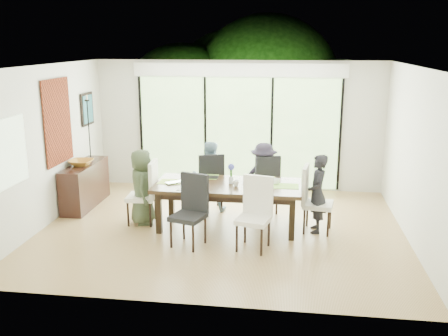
# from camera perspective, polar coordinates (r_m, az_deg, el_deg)

# --- Properties ---
(floor) EXTENTS (6.00, 5.00, 0.01)m
(floor) POSITION_cam_1_polar(r_m,az_deg,el_deg) (8.47, -0.23, -7.02)
(floor) COLOR brown
(floor) RESTS_ON ground
(ceiling) EXTENTS (6.00, 5.00, 0.01)m
(ceiling) POSITION_cam_1_polar(r_m,az_deg,el_deg) (7.89, -0.25, 11.63)
(ceiling) COLOR white
(ceiling) RESTS_ON wall_back
(wall_back) EXTENTS (6.00, 0.02, 2.70)m
(wall_back) POSITION_cam_1_polar(r_m,az_deg,el_deg) (10.52, 1.67, 4.88)
(wall_back) COLOR beige
(wall_back) RESTS_ON floor
(wall_front) EXTENTS (6.00, 0.02, 2.70)m
(wall_front) POSITION_cam_1_polar(r_m,az_deg,el_deg) (5.68, -3.76, -3.42)
(wall_front) COLOR silver
(wall_front) RESTS_ON floor
(wall_left) EXTENTS (0.02, 5.00, 2.70)m
(wall_left) POSITION_cam_1_polar(r_m,az_deg,el_deg) (8.99, -19.62, 2.41)
(wall_left) COLOR white
(wall_left) RESTS_ON floor
(wall_right) EXTENTS (0.02, 5.00, 2.70)m
(wall_right) POSITION_cam_1_polar(r_m,az_deg,el_deg) (8.22, 21.02, 1.23)
(wall_right) COLOR white
(wall_right) RESTS_ON floor
(glass_doors) EXTENTS (4.20, 0.02, 2.30)m
(glass_doors) POSITION_cam_1_polar(r_m,az_deg,el_deg) (10.50, 1.64, 4.04)
(glass_doors) COLOR #598C3F
(glass_doors) RESTS_ON wall_back
(blinds_header) EXTENTS (4.40, 0.06, 0.28)m
(blinds_header) POSITION_cam_1_polar(r_m,az_deg,el_deg) (10.34, 1.68, 11.13)
(blinds_header) COLOR white
(blinds_header) RESTS_ON wall_back
(mullion_a) EXTENTS (0.05, 0.04, 2.30)m
(mullion_a) POSITION_cam_1_polar(r_m,az_deg,el_deg) (10.92, -9.43, 4.24)
(mullion_a) COLOR black
(mullion_a) RESTS_ON wall_back
(mullion_b) EXTENTS (0.05, 0.04, 2.30)m
(mullion_b) POSITION_cam_1_polar(r_m,az_deg,el_deg) (10.59, -2.15, 4.12)
(mullion_b) COLOR black
(mullion_b) RESTS_ON wall_back
(mullion_c) EXTENTS (0.05, 0.04, 2.30)m
(mullion_c) POSITION_cam_1_polar(r_m,az_deg,el_deg) (10.44, 5.46, 3.92)
(mullion_c) COLOR black
(mullion_c) RESTS_ON wall_back
(mullion_d) EXTENTS (0.05, 0.04, 2.30)m
(mullion_d) POSITION_cam_1_polar(r_m,az_deg,el_deg) (10.49, 13.14, 3.65)
(mullion_d) COLOR black
(mullion_d) RESTS_ON wall_back
(side_window) EXTENTS (0.02, 0.90, 1.00)m
(side_window) POSITION_cam_1_polar(r_m,az_deg,el_deg) (7.92, -23.36, 1.65)
(side_window) COLOR #8CAD7F
(side_window) RESTS_ON wall_left
(deck) EXTENTS (6.00, 1.80, 0.10)m
(deck) POSITION_cam_1_polar(r_m,az_deg,el_deg) (11.69, 2.08, -1.19)
(deck) COLOR brown
(deck) RESTS_ON ground
(rail_top) EXTENTS (6.00, 0.08, 0.06)m
(rail_top) POSITION_cam_1_polar(r_m,az_deg,el_deg) (12.32, 2.48, 2.49)
(rail_top) COLOR brown
(rail_top) RESTS_ON deck
(foliage_left) EXTENTS (3.20, 3.20, 3.20)m
(foliage_left) POSITION_cam_1_polar(r_m,az_deg,el_deg) (13.43, -4.81, 7.29)
(foliage_left) COLOR #14380F
(foliage_left) RESTS_ON ground
(foliage_mid) EXTENTS (4.00, 4.00, 4.00)m
(foliage_mid) POSITION_cam_1_polar(r_m,az_deg,el_deg) (13.68, 4.86, 8.94)
(foliage_mid) COLOR #14380F
(foliage_mid) RESTS_ON ground
(foliage_right) EXTENTS (2.80, 2.80, 2.80)m
(foliage_right) POSITION_cam_1_polar(r_m,az_deg,el_deg) (12.98, 12.62, 5.95)
(foliage_right) COLOR #14380F
(foliage_right) RESTS_ON ground
(foliage_far) EXTENTS (3.60, 3.60, 3.60)m
(foliage_far) POSITION_cam_1_polar(r_m,az_deg,el_deg) (14.48, 0.99, 8.57)
(foliage_far) COLOR #14380F
(foliage_far) RESTS_ON ground
(table_top) EXTENTS (2.43, 1.11, 0.06)m
(table_top) POSITION_cam_1_polar(r_m,az_deg,el_deg) (8.33, 0.42, -2.04)
(table_top) COLOR black
(table_top) RESTS_ON floor
(table_apron) EXTENTS (2.23, 0.91, 0.10)m
(table_apron) POSITION_cam_1_polar(r_m,az_deg,el_deg) (8.35, 0.42, -2.64)
(table_apron) COLOR black
(table_apron) RESTS_ON floor
(table_leg_fl) EXTENTS (0.09, 0.09, 0.70)m
(table_leg_fl) POSITION_cam_1_polar(r_m,az_deg,el_deg) (8.25, -7.46, -5.11)
(table_leg_fl) COLOR black
(table_leg_fl) RESTS_ON floor
(table_leg_fr) EXTENTS (0.09, 0.09, 0.70)m
(table_leg_fr) POSITION_cam_1_polar(r_m,az_deg,el_deg) (7.98, 7.78, -5.81)
(table_leg_fr) COLOR black
(table_leg_fr) RESTS_ON floor
(table_leg_bl) EXTENTS (0.09, 0.09, 0.70)m
(table_leg_bl) POSITION_cam_1_polar(r_m,az_deg,el_deg) (9.04, -6.05, -3.32)
(table_leg_bl) COLOR black
(table_leg_bl) RESTS_ON floor
(table_leg_br) EXTENTS (0.09, 0.09, 0.70)m
(table_leg_br) POSITION_cam_1_polar(r_m,az_deg,el_deg) (8.79, 7.80, -3.88)
(table_leg_br) COLOR black
(table_leg_br) RESTS_ON floor
(chair_left_end) EXTENTS (0.49, 0.49, 1.11)m
(chair_left_end) POSITION_cam_1_polar(r_m,az_deg,el_deg) (8.69, -9.45, -2.73)
(chair_left_end) COLOR white
(chair_left_end) RESTS_ON floor
(chair_right_end) EXTENTS (0.53, 0.53, 1.11)m
(chair_right_end) POSITION_cam_1_polar(r_m,az_deg,el_deg) (8.33, 10.73, -3.54)
(chair_right_end) COLOR silver
(chair_right_end) RESTS_ON floor
(chair_far_left) EXTENTS (0.59, 0.59, 1.11)m
(chair_far_left) POSITION_cam_1_polar(r_m,az_deg,el_deg) (9.25, -1.67, -1.49)
(chair_far_left) COLOR black
(chair_far_left) RESTS_ON floor
(chair_far_right) EXTENTS (0.61, 0.61, 1.11)m
(chair_far_right) POSITION_cam_1_polar(r_m,az_deg,el_deg) (9.14, 4.53, -1.71)
(chair_far_right) COLOR black
(chair_far_right) RESTS_ON floor
(chair_near_left) EXTENTS (0.59, 0.59, 1.11)m
(chair_near_left) POSITION_cam_1_polar(r_m,az_deg,el_deg) (7.64, -4.15, -4.96)
(chair_near_left) COLOR black
(chair_near_left) RESTS_ON floor
(chair_near_right) EXTENTS (0.56, 0.56, 1.11)m
(chair_near_right) POSITION_cam_1_polar(r_m,az_deg,el_deg) (7.51, 3.37, -5.31)
(chair_near_right) COLOR white
(chair_near_right) RESTS_ON floor
(person_left_end) EXTENTS (0.51, 0.68, 1.31)m
(person_left_end) POSITION_cam_1_polar(r_m,az_deg,el_deg) (8.66, -9.35, -2.13)
(person_left_end) COLOR #39452E
(person_left_end) RESTS_ON floor
(person_right_end) EXTENTS (0.41, 0.62, 1.31)m
(person_right_end) POSITION_cam_1_polar(r_m,az_deg,el_deg) (8.30, 10.62, -2.90)
(person_right_end) COLOR black
(person_right_end) RESTS_ON floor
(person_far_left) EXTENTS (0.66, 0.47, 1.31)m
(person_far_left) POSITION_cam_1_polar(r_m,az_deg,el_deg) (9.20, -1.70, -0.94)
(person_far_left) COLOR #7CA0B4
(person_far_left) RESTS_ON floor
(person_far_right) EXTENTS (0.64, 0.43, 1.31)m
(person_far_right) POSITION_cam_1_polar(r_m,az_deg,el_deg) (9.10, 4.53, -1.17)
(person_far_right) COLOR black
(person_far_right) RESTS_ON floor
(placemat_left) EXTENTS (0.45, 0.32, 0.01)m
(placemat_left) POSITION_cam_1_polar(r_m,az_deg,el_deg) (8.49, -5.95, -1.57)
(placemat_left) COLOR #94B340
(placemat_left) RESTS_ON table_top
(placemat_right) EXTENTS (0.45, 0.32, 0.01)m
(placemat_right) POSITION_cam_1_polar(r_m,az_deg,el_deg) (8.26, 6.98, -2.06)
(placemat_right) COLOR #85C345
(placemat_right) RESTS_ON table_top
(placemat_far_l) EXTENTS (0.45, 0.32, 0.01)m
(placemat_far_l) POSITION_cam_1_polar(r_m,az_deg,el_deg) (8.76, -2.16, -0.99)
(placemat_far_l) COLOR #7FAF3E
(placemat_far_l) RESTS_ON table_top
(placemat_far_r) EXTENTS (0.45, 0.32, 0.01)m
(placemat_far_r) POSITION_cam_1_polar(r_m,az_deg,el_deg) (8.65, 4.38, -1.22)
(placemat_far_r) COLOR #9EB841
(placemat_far_r) RESTS_ON table_top
(placemat_paper) EXTENTS (0.45, 0.32, 0.01)m
(placemat_paper) POSITION_cam_1_polar(r_m,az_deg,el_deg) (8.12, -3.70, -2.26)
(placemat_paper) COLOR white
(placemat_paper) RESTS_ON table_top
(tablet_far_l) EXTENTS (0.26, 0.18, 0.01)m
(tablet_far_l) POSITION_cam_1_polar(r_m,az_deg,el_deg) (8.70, -1.57, -1.04)
(tablet_far_l) COLOR black
(tablet_far_l) RESTS_ON table_top
(tablet_far_r) EXTENTS (0.24, 0.17, 0.01)m
(tablet_far_r) POSITION_cam_1_polar(r_m,az_deg,el_deg) (8.61, 4.03, -1.25)
(tablet_far_r) COLOR black
(tablet_far_r) RESTS_ON table_top
(papers) EXTENTS (0.30, 0.22, 0.00)m
(papers) POSITION_cam_1_polar(r_m,az_deg,el_deg) (8.22, 5.23, -2.10)
(papers) COLOR white
(papers) RESTS_ON table_top
(platter_base) EXTENTS (0.26, 0.26, 0.02)m
(platter_base) POSITION_cam_1_polar(r_m,az_deg,el_deg) (8.12, -3.70, -2.15)
(platter_base) COLOR white
(platter_base) RESTS_ON table_top
(platter_snacks) EXTENTS (0.20, 0.20, 0.01)m
(platter_snacks) POSITION_cam_1_polar(r_m,az_deg,el_deg) (8.11, -3.70, -2.03)
(platter_snacks) COLOR orange
(platter_snacks) RESTS_ON table_top
(vase) EXTENTS (0.08, 0.08, 0.12)m
(vase) POSITION_cam_1_polar(r_m,az_deg,el_deg) (8.34, 0.81, -1.36)
(vase) COLOR silver
(vase) RESTS_ON table_top
(hyacinth_stems) EXTENTS (0.04, 0.04, 0.16)m
(hyacinth_stems) POSITION_cam_1_polar(r_m,az_deg,el_deg) (8.31, 0.81, -0.55)
(hyacinth_stems) COLOR #337226
(hyacinth_stems) RESTS_ON table_top
(hyacinth_blooms) EXTENTS (0.11, 0.11, 0.11)m
(hyacinth_blooms) POSITION_cam_1_polar(r_m,az_deg,el_deg) (8.29, 0.82, 0.12)
(hyacinth_blooms) COLOR #494FB7
(hyacinth_blooms) RESTS_ON table_top
(laptop) EXTENTS (0.39, 0.38, 0.03)m
(laptop) POSITION_cam_1_polar(r_m,az_deg,el_deg) (8.37, -5.45, -1.72)
(laptop) COLOR silver
(laptop) RESTS_ON table_top
(cup_a) EXTENTS (0.18, 0.18, 0.10)m
(cup_a) POSITION_cam_1_polar(r_m,az_deg,el_deg) (8.56, -4.10, -1.07)
(cup_a) COLOR white
(cup_a) RESTS_ON table_top
(cup_b) EXTENTS (0.14, 0.14, 0.09)m
(cup_b) POSITION_cam_1_polar(r_m,az_deg,el_deg) (8.19, 1.38, -1.76)
(cup_b) COLOR white
(cup_b) RESTS_ON table_top
(cup_c) EXTENTS (0.17, 0.17, 0.10)m
(cup_c) POSITION_cam_1_polar(r_m,az_deg,el_deg) (8.34, 5.97, -1.53)
(cup_c) COLOR white
(cup_c) RESTS_ON table_top
(book) EXTENTS (0.20, 0.25, 0.02)m
(book) POSITION_cam_1_polar(r_m,az_deg,el_deg) (8.34, 2.17, -1.75)
(book) COLOR white
(book) RESTS_ON table_top
(sideboard) EXTENTS (0.41, 1.46, 0.82)m
(sideboard) POSITION_cam_1_polar(r_m,az_deg,el_deg) (9.87, -15.58, -1.88)
(sideboard) COLOR black
(sideboard) RESTS_ON floor
(bowl) EXTENTS (0.43, 0.43, 0.11)m
(bowl) POSITION_cam_1_polar(r_m,az_deg,el_deg) (9.67, -16.00, 0.60)
(bowl) COLOR #9A6721
(bowl) RESTS_ON sideboard
(candlestick_base) EXTENTS (0.09, 0.09, 0.04)m
(candlestick_base) POSITION_cam_1_polar(r_m,az_deg,el_deg) (10.08, -14.97, 1.01)
(candlestick_base) COLOR black
(candlestick_base) RESTS_ON sideboard
(candlestick_shaft) EXTENTS (0.02, 0.02, 1.14)m
(candlestick_shaft) POSITION_cam_1_polar(r_m,az_deg,el_deg) (9.96, -15.19, 4.23)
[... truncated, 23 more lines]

